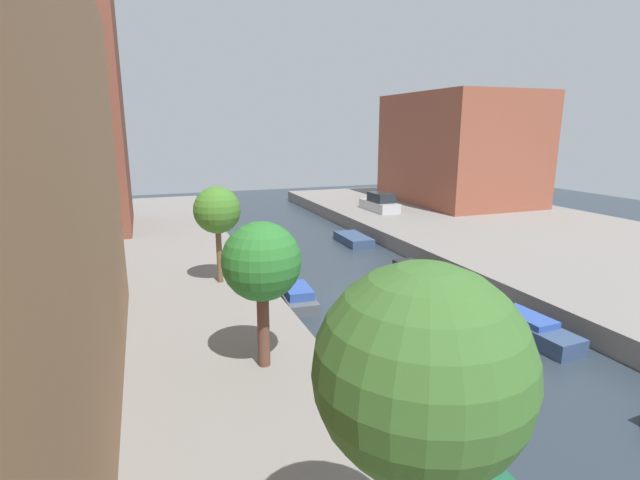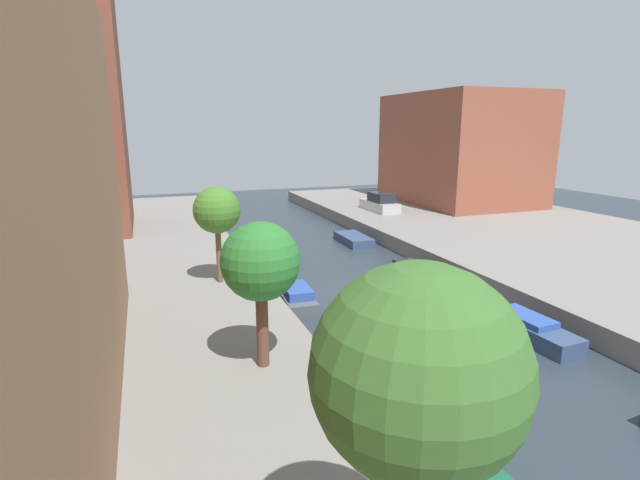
% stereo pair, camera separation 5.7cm
% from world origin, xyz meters
% --- Properties ---
extents(ground_plane, '(84.00, 84.00, 0.00)m').
position_xyz_m(ground_plane, '(0.00, 0.00, 0.00)').
color(ground_plane, '#28333D').
extents(quay_left, '(20.00, 64.00, 1.00)m').
position_xyz_m(quay_left, '(-15.00, 0.00, 0.50)').
color(quay_left, gray).
rests_on(quay_left, ground_plane).
extents(quay_right, '(20.00, 64.00, 1.00)m').
position_xyz_m(quay_right, '(15.00, 0.00, 0.50)').
color(quay_right, gray).
rests_on(quay_right, ground_plane).
extents(apartment_tower_far, '(10.00, 8.84, 25.15)m').
position_xyz_m(apartment_tower_far, '(-16.00, 17.51, 13.57)').
color(apartment_tower_far, brown).
rests_on(apartment_tower_far, quay_left).
extents(low_block_right, '(10.00, 13.55, 9.98)m').
position_xyz_m(low_block_right, '(18.00, 19.14, 5.99)').
color(low_block_right, brown).
rests_on(low_block_right, quay_right).
extents(street_tree_0, '(2.69, 2.69, 5.43)m').
position_xyz_m(street_tree_0, '(-7.06, -14.42, 5.05)').
color(street_tree_0, brown).
rests_on(street_tree_0, quay_left).
extents(street_tree_1, '(2.30, 2.30, 4.38)m').
position_xyz_m(street_tree_1, '(-7.06, -6.08, 4.18)').
color(street_tree_1, brown).
rests_on(street_tree_1, quay_left).
extents(street_tree_2, '(2.10, 2.10, 4.41)m').
position_xyz_m(street_tree_2, '(-7.06, 2.34, 4.32)').
color(street_tree_2, brown).
rests_on(street_tree_2, quay_left).
extents(parked_car, '(1.80, 4.35, 1.57)m').
position_xyz_m(parked_car, '(8.72, 17.04, 1.65)').
color(parked_car, '#B7B7BC').
rests_on(parked_car, quay_right).
extents(moored_boat_left_2, '(1.39, 3.22, 0.68)m').
position_xyz_m(moored_boat_left_2, '(-3.87, -5.40, 0.29)').
color(moored_boat_left_2, '#4C5156').
rests_on(moored_boat_left_2, ground_plane).
extents(moored_boat_left_3, '(1.58, 3.67, 0.89)m').
position_xyz_m(moored_boat_left_3, '(-3.86, 0.94, 0.37)').
color(moored_boat_left_3, '#4C5156').
rests_on(moored_boat_left_3, ground_plane).
extents(moored_boat_left_4, '(1.65, 4.26, 0.82)m').
position_xyz_m(moored_boat_left_4, '(-3.96, 8.14, 0.34)').
color(moored_boat_left_4, '#33476B').
rests_on(moored_boat_left_4, ground_plane).
extents(moored_boat_right_2, '(1.51, 4.14, 0.88)m').
position_xyz_m(moored_boat_right_2, '(3.50, -5.66, 0.39)').
color(moored_boat_right_2, '#33476B').
rests_on(moored_boat_right_2, ground_plane).
extents(moored_boat_right_3, '(1.40, 3.30, 0.61)m').
position_xyz_m(moored_boat_right_3, '(3.63, 2.58, 0.30)').
color(moored_boat_right_3, '#232328').
rests_on(moored_boat_right_3, ground_plane).
extents(moored_boat_right_4, '(1.69, 3.63, 0.58)m').
position_xyz_m(moored_boat_right_4, '(3.48, 10.80, 0.29)').
color(moored_boat_right_4, '#33476B').
rests_on(moored_boat_right_4, ground_plane).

